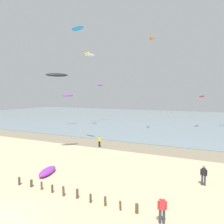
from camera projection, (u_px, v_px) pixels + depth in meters
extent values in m
cube|color=gray|center=(126.00, 146.00, 32.52)|extent=(120.00, 5.24, 0.01)
cube|color=gray|center=(172.00, 120.00, 66.33)|extent=(160.00, 70.00, 0.10)
cylinder|color=#4C3830|center=(19.00, 181.00, 18.72)|extent=(0.21, 0.21, 0.68)
cylinder|color=brown|center=(31.00, 183.00, 18.30)|extent=(0.23, 0.21, 0.63)
cylinder|color=brown|center=(42.00, 186.00, 17.79)|extent=(0.17, 0.17, 0.66)
cylinder|color=#4B382A|center=(52.00, 189.00, 17.24)|extent=(0.17, 0.18, 0.65)
cylinder|color=brown|center=(63.00, 191.00, 16.67)|extent=(0.20, 0.18, 0.76)
cylinder|color=brown|center=(77.00, 194.00, 16.31)|extent=(0.20, 0.20, 0.71)
cylinder|color=#4D3C27|center=(91.00, 198.00, 15.66)|extent=(0.17, 0.16, 0.64)
cylinder|color=brown|center=(105.00, 201.00, 15.22)|extent=(0.18, 0.18, 0.66)
cylinder|color=brown|center=(120.00, 206.00, 14.63)|extent=(0.17, 0.15, 0.64)
cylinder|color=brown|center=(137.00, 208.00, 14.27)|extent=(0.23, 0.23, 0.64)
cylinder|color=#383842|center=(202.00, 180.00, 18.68)|extent=(0.16, 0.16, 0.88)
cylinder|color=#383842|center=(205.00, 181.00, 18.56)|extent=(0.16, 0.16, 0.88)
cube|color=black|center=(204.00, 172.00, 18.56)|extent=(0.39, 0.28, 0.60)
sphere|color=brown|center=(204.00, 167.00, 18.52)|extent=(0.22, 0.22, 0.22)
cylinder|color=black|center=(201.00, 172.00, 18.70)|extent=(0.09, 0.09, 0.52)
cylinder|color=black|center=(207.00, 173.00, 18.42)|extent=(0.09, 0.09, 0.52)
cylinder|color=#232328|center=(100.00, 144.00, 32.10)|extent=(0.16, 0.16, 0.88)
cylinder|color=#232328|center=(99.00, 144.00, 32.25)|extent=(0.16, 0.16, 0.88)
cube|color=yellow|center=(99.00, 139.00, 32.11)|extent=(0.41, 0.33, 0.60)
sphere|color=#9E7051|center=(99.00, 136.00, 32.08)|extent=(0.22, 0.22, 0.22)
cylinder|color=yellow|center=(100.00, 140.00, 31.95)|extent=(0.09, 0.09, 0.52)
cylinder|color=yellow|center=(98.00, 139.00, 32.29)|extent=(0.09, 0.09, 0.52)
cylinder|color=#383842|center=(160.00, 216.00, 13.14)|extent=(0.16, 0.16, 0.88)
cylinder|color=#383842|center=(164.00, 216.00, 13.12)|extent=(0.16, 0.16, 0.88)
cube|color=red|center=(162.00, 205.00, 13.07)|extent=(0.41, 0.33, 0.60)
sphere|color=beige|center=(162.00, 198.00, 13.04)|extent=(0.22, 0.22, 0.22)
cylinder|color=red|center=(158.00, 205.00, 13.10)|extent=(0.09, 0.09, 0.52)
cylinder|color=red|center=(166.00, 206.00, 13.05)|extent=(0.09, 0.09, 0.52)
ellipsoid|color=purple|center=(47.00, 171.00, 21.25)|extent=(1.74, 3.02, 0.57)
ellipsoid|color=orange|center=(152.00, 38.00, 41.12)|extent=(1.71, 2.45, 0.58)
ellipsoid|color=white|center=(90.00, 55.00, 52.34)|extent=(2.57, 2.24, 0.69)
ellipsoid|color=purple|center=(100.00, 85.00, 60.20)|extent=(1.49, 2.20, 0.36)
ellipsoid|color=yellow|center=(87.00, 53.00, 48.48)|extent=(2.62, 2.05, 0.73)
ellipsoid|color=black|center=(57.00, 75.00, 28.14)|extent=(2.69, 2.66, 0.59)
ellipsoid|color=purple|center=(67.00, 95.00, 53.20)|extent=(2.77, 2.57, 0.58)
ellipsoid|color=#2384D1|center=(78.00, 28.00, 30.98)|extent=(2.84, 1.83, 0.69)
ellipsoid|color=red|center=(202.00, 96.00, 48.83)|extent=(1.49, 3.14, 0.77)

